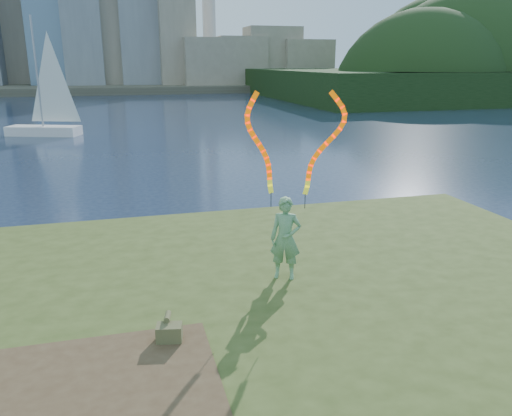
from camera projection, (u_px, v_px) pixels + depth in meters
name	position (u px, v px, depth m)	size (l,w,h in m)	color
ground	(219.00, 315.00, 10.46)	(320.00, 320.00, 0.00)	#19263F
grassy_knoll	(245.00, 361.00, 8.23)	(20.00, 18.00, 0.80)	#384819
dirt_patch	(102.00, 393.00, 6.71)	(3.20, 3.00, 0.02)	#47331E
far_shore	(127.00, 86.00, 98.31)	(320.00, 40.00, 1.20)	#484335
wooded_hill	(509.00, 94.00, 80.84)	(78.00, 50.00, 63.00)	black
woman_with_ribbons	(286.00, 212.00, 9.98)	(1.90, 0.89, 4.09)	#186A1C
canvas_bag	(169.00, 332.00, 7.94)	(0.45, 0.51, 0.38)	brown
sailboat	(46.00, 116.00, 35.62)	(5.38, 3.33, 8.23)	silver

